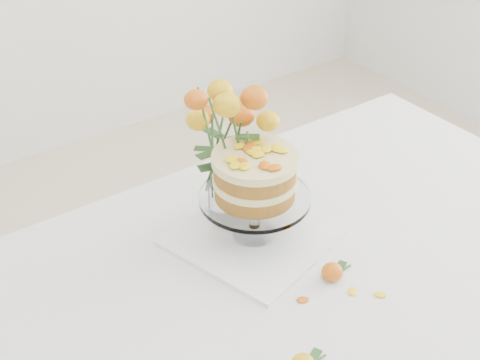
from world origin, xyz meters
name	(u,v)px	position (x,y,z in m)	size (l,w,h in m)	color
table	(313,280)	(0.00, 0.00, 0.67)	(1.43, 0.93, 0.76)	tan
napkin	(254,236)	(-0.08, 0.12, 0.76)	(0.32, 0.32, 0.01)	white
cake_stand	(255,180)	(-0.08, 0.12, 0.92)	(0.25, 0.25, 0.22)	white
rose_vase	(225,131)	(-0.10, 0.21, 1.00)	(0.34, 0.34, 0.42)	white
loose_rose_far	(332,272)	(-0.03, -0.08, 0.78)	(0.08, 0.05, 0.04)	red
stray_petal_a	(303,300)	(-0.12, -0.10, 0.76)	(0.03, 0.02, 0.00)	yellow
stray_petal_b	(352,291)	(-0.02, -0.14, 0.76)	(0.03, 0.02, 0.00)	yellow
stray_petal_c	(380,295)	(0.02, -0.18, 0.76)	(0.03, 0.02, 0.00)	yellow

